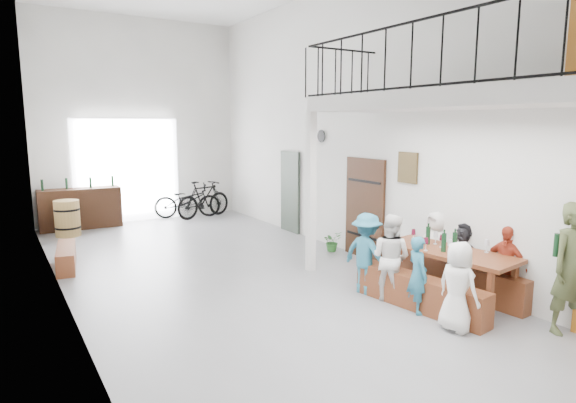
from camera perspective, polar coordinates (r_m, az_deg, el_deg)
floor at (r=8.72m, az=-6.18°, el=-8.67°), size 12.00×12.00×0.00m
room_walls at (r=8.35m, az=-6.62°, el=15.23°), size 12.00×12.00×12.00m
gateway_portal at (r=13.87m, az=-18.51°, el=3.47°), size 2.80×0.08×2.80m
right_wall_decor at (r=8.47m, az=16.13°, el=2.56°), size 0.07×8.28×5.07m
balcony at (r=7.06m, az=20.26°, el=11.04°), size 1.52×5.62×4.00m
tasting_table at (r=7.68m, az=18.46°, el=-6.08°), size 1.08×2.09×0.79m
bench_inner at (r=7.35m, az=15.26°, el=-10.39°), size 0.62×2.14×0.49m
bench_wall at (r=8.11m, az=19.73°, el=-8.68°), size 0.45×2.21×0.51m
tableware at (r=7.67m, az=17.91°, el=-4.41°), size 0.75×1.14×0.35m
side_bench at (r=9.96m, az=-24.79°, el=-6.02°), size 0.52×1.45×0.40m
oak_barrel at (r=12.67m, az=-24.69°, el=-1.82°), size 0.59×0.59×0.87m
serving_counter at (r=13.46m, az=-23.39°, el=-0.76°), size 1.99×0.62×1.04m
counter_bottles at (r=13.37m, az=-23.57°, el=2.03°), size 1.73×0.15×0.28m
guest_left_a at (r=6.66m, az=19.48°, el=-9.49°), size 0.40×0.59×1.19m
guest_left_b at (r=7.12m, az=15.11°, el=-8.36°), size 0.38×0.47×1.11m
guest_left_c at (r=7.50m, az=12.04°, el=-6.48°), size 0.69×0.78×1.33m
guest_left_d at (r=7.73m, az=9.28°, el=-6.09°), size 0.61×0.90×1.29m
guest_right_a at (r=7.80m, az=24.37°, el=-6.99°), size 0.33×0.72×1.20m
guest_right_b at (r=8.25m, az=20.15°, el=-6.14°), size 0.61×1.10×1.13m
guest_right_c at (r=8.55m, az=17.08°, el=-5.18°), size 0.47×0.64×1.21m
host_standing at (r=7.13m, az=30.68°, el=-6.89°), size 0.72×0.58×1.70m
potted_plant at (r=10.24m, az=5.26°, el=-4.72°), size 0.39×0.34×0.43m
bicycle_near at (r=14.09m, az=-11.83°, el=0.10°), size 1.97×1.14×0.98m
bicycle_far at (r=13.98m, az=-9.98°, el=0.28°), size 1.85×0.93×1.07m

